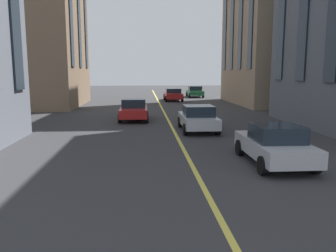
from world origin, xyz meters
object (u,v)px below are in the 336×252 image
(car_silver_near, at_px, (275,144))
(car_green_mid, at_px, (195,92))
(car_red_parked_b, at_px, (173,94))
(car_silver_trailing, at_px, (198,118))
(car_red_far, at_px, (134,110))

(car_silver_near, height_order, car_green_mid, same)
(car_red_parked_b, bearing_deg, car_silver_near, -177.41)
(car_red_parked_b, height_order, car_green_mid, car_green_mid)
(car_red_parked_b, height_order, car_silver_trailing, car_silver_trailing)
(car_silver_near, relative_size, car_silver_trailing, 1.00)
(car_silver_near, distance_m, car_green_mid, 31.82)
(car_red_parked_b, xyz_separation_m, car_red_far, (-15.18, 3.96, -0.00))
(car_silver_trailing, bearing_deg, car_silver_near, -167.08)
(car_silver_trailing, bearing_deg, car_green_mid, -8.22)
(car_red_parked_b, relative_size, car_green_mid, 1.13)
(car_silver_near, height_order, car_silver_trailing, same)
(car_red_parked_b, relative_size, car_silver_trailing, 1.13)
(car_silver_trailing, height_order, car_green_mid, same)
(car_red_parked_b, relative_size, car_silver_near, 1.13)
(car_red_far, relative_size, car_green_mid, 1.00)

